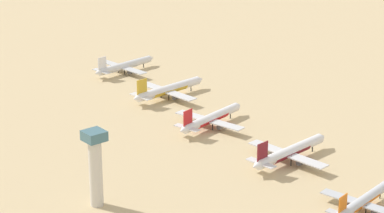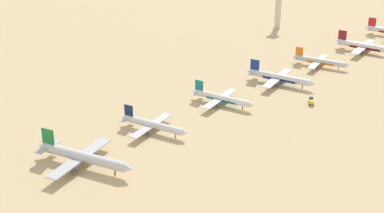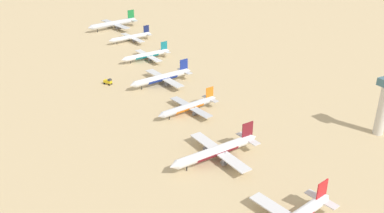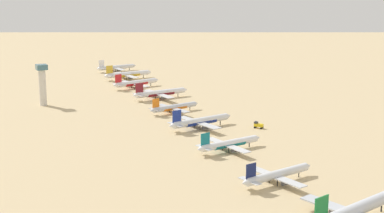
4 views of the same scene
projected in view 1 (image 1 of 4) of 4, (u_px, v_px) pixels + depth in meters
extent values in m
plane|color=tan|center=(364.00, 207.00, 285.99)|extent=(2262.24, 2262.24, 0.00)
cylinder|color=silver|center=(363.00, 200.00, 282.30)|extent=(33.33, 9.34, 3.51)
cube|color=orange|center=(343.00, 204.00, 270.49)|extent=(5.05, 1.22, 6.46)
cube|color=#B6BBC5|center=(361.00, 203.00, 281.51)|extent=(10.10, 31.71, 0.42)
cylinder|color=#4C4C54|center=(348.00, 201.00, 285.87)|extent=(4.19, 2.78, 2.12)
cylinder|color=#4C4C54|center=(376.00, 211.00, 279.07)|extent=(4.19, 2.78, 2.12)
cylinder|color=black|center=(380.00, 194.00, 292.03)|extent=(0.41, 0.41, 3.53)
cylinder|color=black|center=(354.00, 206.00, 282.83)|extent=(0.41, 0.41, 3.53)
cylinder|color=black|center=(366.00, 210.00, 279.89)|extent=(0.41, 0.41, 3.53)
cylinder|color=orange|center=(363.00, 201.00, 282.38)|extent=(18.61, 6.70, 3.52)
cylinder|color=white|center=(290.00, 151.00, 322.51)|extent=(39.65, 7.99, 4.16)
cone|color=white|center=(322.00, 137.00, 336.75)|extent=(3.89, 4.40, 4.08)
cone|color=white|center=(255.00, 166.00, 308.43)|extent=(3.42, 4.03, 3.75)
cube|color=maroon|center=(263.00, 152.00, 309.40)|extent=(6.03, 0.97, 7.67)
cube|color=silver|center=(261.00, 163.00, 310.47)|extent=(4.77, 13.42, 0.39)
cube|color=silver|center=(287.00, 154.00, 321.67)|extent=(9.08, 37.60, 0.49)
cylinder|color=#4C4C54|center=(276.00, 152.00, 327.15)|extent=(4.82, 2.96, 2.52)
cylinder|color=#4C4C54|center=(302.00, 161.00, 318.36)|extent=(4.82, 2.96, 2.52)
cylinder|color=black|center=(312.00, 147.00, 333.29)|extent=(0.48, 0.48, 4.18)
cylinder|color=black|center=(280.00, 157.00, 323.45)|extent=(0.48, 0.48, 4.18)
cylinder|color=black|center=(291.00, 161.00, 319.64)|extent=(0.48, 0.48, 4.18)
cylinder|color=maroon|center=(290.00, 152.00, 322.62)|extent=(21.99, 6.27, 4.17)
cylinder|color=white|center=(211.00, 118.00, 359.39)|extent=(37.91, 11.64, 4.00)
cone|color=white|center=(238.00, 106.00, 374.46)|extent=(4.10, 4.52, 3.92)
cone|color=white|center=(182.00, 131.00, 344.47)|extent=(3.62, 4.12, 3.60)
cube|color=red|center=(188.00, 118.00, 345.66)|extent=(5.74, 1.54, 7.37)
cube|color=silver|center=(187.00, 128.00, 346.64)|extent=(5.87, 13.05, 0.38)
cube|color=silver|center=(209.00, 120.00, 358.47)|extent=(12.45, 36.10, 0.47)
cylinder|color=#4C4C54|center=(199.00, 120.00, 363.32)|extent=(4.82, 3.27, 2.42)
cylinder|color=#4C4C54|center=(222.00, 126.00, 355.82)|extent=(4.82, 3.27, 2.42)
cylinder|color=black|center=(230.00, 114.00, 370.72)|extent=(0.46, 0.46, 4.02)
cylinder|color=black|center=(203.00, 123.00, 359.90)|extent=(0.46, 0.46, 4.02)
cylinder|color=black|center=(213.00, 126.00, 356.65)|extent=(0.46, 0.46, 4.02)
cylinder|color=red|center=(211.00, 118.00, 359.49)|extent=(21.22, 8.17, 4.01)
cylinder|color=white|center=(169.00, 89.00, 397.38)|extent=(40.28, 7.65, 4.23)
cone|color=white|center=(200.00, 80.00, 411.66)|extent=(3.90, 4.43, 4.14)
cone|color=white|center=(136.00, 99.00, 383.24)|extent=(3.43, 4.06, 3.81)
cube|color=gold|center=(142.00, 87.00, 384.20)|extent=(6.13, 0.91, 7.79)
cube|color=silver|center=(141.00, 96.00, 385.29)|extent=(4.69, 13.61, 0.40)
cube|color=silver|center=(167.00, 91.00, 396.54)|extent=(8.79, 38.17, 0.50)
cylinder|color=#4C4C54|center=(159.00, 90.00, 402.15)|extent=(4.88, 2.95, 2.56)
cylinder|color=#4C4C54|center=(177.00, 97.00, 393.12)|extent=(4.88, 2.95, 2.56)
cylinder|color=black|center=(191.00, 87.00, 408.21)|extent=(0.49, 0.49, 4.25)
cylinder|color=black|center=(161.00, 94.00, 398.37)|extent=(0.49, 0.49, 4.25)
cylinder|color=black|center=(169.00, 96.00, 394.46)|extent=(0.49, 0.49, 4.25)
cylinder|color=gold|center=(169.00, 89.00, 397.49)|extent=(22.32, 6.11, 4.24)
cylinder|color=silver|center=(125.00, 65.00, 437.10)|extent=(36.24, 7.84, 3.80)
cone|color=silver|center=(151.00, 58.00, 450.30)|extent=(3.60, 4.07, 3.73)
cone|color=silver|center=(97.00, 73.00, 424.03)|extent=(3.17, 3.72, 3.42)
cube|color=white|center=(102.00, 64.00, 424.95)|extent=(5.51, 0.97, 7.01)
cube|color=silver|center=(102.00, 71.00, 425.92)|extent=(4.54, 12.30, 0.36)
cube|color=silver|center=(123.00, 67.00, 436.31)|extent=(8.81, 34.39, 0.45)
cylinder|color=#4C4C54|center=(117.00, 67.00, 441.27)|extent=(4.44, 2.76, 2.30)
cylinder|color=#4C4C54|center=(131.00, 72.00, 433.36)|extent=(4.44, 2.76, 2.30)
cylinder|color=black|center=(144.00, 64.00, 447.09)|extent=(0.44, 0.44, 3.82)
cylinder|color=black|center=(118.00, 69.00, 437.90)|extent=(0.44, 0.44, 3.82)
cylinder|color=black|center=(125.00, 71.00, 434.47)|extent=(0.44, 0.44, 3.82)
cylinder|color=white|center=(125.00, 66.00, 437.19)|extent=(20.13, 6.02, 3.81)
cylinder|color=beige|center=(96.00, 173.00, 283.33)|extent=(4.80, 4.80, 25.02)
cube|color=#3F6B7A|center=(94.00, 136.00, 278.52)|extent=(7.20, 7.20, 3.60)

